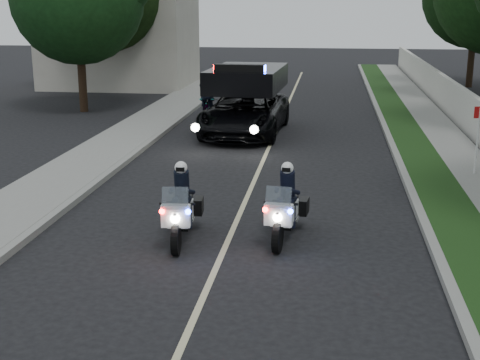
{
  "coord_description": "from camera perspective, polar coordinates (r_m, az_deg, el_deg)",
  "views": [
    {
      "loc": [
        1.96,
        -11.06,
        4.74
      ],
      "look_at": [
        0.1,
        2.59,
        1.0
      ],
      "focal_mm": 49.29,
      "sensor_mm": 36.0,
      "label": 1
    }
  ],
  "objects": [
    {
      "name": "ground",
      "position": [
        12.19,
        -2.13,
        -7.71
      ],
      "size": [
        120.0,
        120.0,
        0.0
      ],
      "primitive_type": "plane",
      "color": "black",
      "rests_on": "ground"
    },
    {
      "name": "curb_right",
      "position": [
        21.67,
        13.26,
        2.35
      ],
      "size": [
        0.2,
        60.0,
        0.15
      ],
      "primitive_type": "cube",
      "color": "gray",
      "rests_on": "ground"
    },
    {
      "name": "grass_verge",
      "position": [
        21.75,
        15.09,
        2.29
      ],
      "size": [
        1.2,
        60.0,
        0.16
      ],
      "primitive_type": "cube",
      "color": "#193814",
      "rests_on": "ground"
    },
    {
      "name": "sidewalk_right",
      "position": [
        21.96,
        18.46,
        2.14
      ],
      "size": [
        1.4,
        60.0,
        0.16
      ],
      "primitive_type": "cube",
      "color": "gray",
      "rests_on": "ground"
    },
    {
      "name": "curb_left",
      "position": [
        22.4,
        -8.12,
        3.02
      ],
      "size": [
        0.2,
        60.0,
        0.15
      ],
      "primitive_type": "cube",
      "color": "gray",
      "rests_on": "ground"
    },
    {
      "name": "sidewalk_left",
      "position": [
        22.73,
        -10.79,
        3.08
      ],
      "size": [
        2.0,
        60.0,
        0.16
      ],
      "primitive_type": "cube",
      "color": "gray",
      "rests_on": "ground"
    },
    {
      "name": "building_far",
      "position": [
        38.96,
        -10.39,
        13.13
      ],
      "size": [
        8.0,
        6.0,
        7.0
      ],
      "primitive_type": "cube",
      "color": "#A8A396",
      "rests_on": "ground"
    },
    {
      "name": "lane_marking",
      "position": [
        21.67,
        2.39,
        2.55
      ],
      "size": [
        0.12,
        50.0,
        0.01
      ],
      "primitive_type": "cube",
      "color": "#BFB78C",
      "rests_on": "ground"
    },
    {
      "name": "police_moto_left",
      "position": [
        13.65,
        -5.06,
        -5.19
      ],
      "size": [
        0.85,
        1.98,
        1.64
      ],
      "primitive_type": null,
      "rotation": [
        0.0,
        0.0,
        0.09
      ],
      "color": "silver",
      "rests_on": "ground"
    },
    {
      "name": "police_moto_right",
      "position": [
        13.7,
        3.9,
        -5.09
      ],
      "size": [
        0.87,
        1.96,
        1.61
      ],
      "primitive_type": null,
      "rotation": [
        0.0,
        0.0,
        -0.11
      ],
      "color": "white",
      "rests_on": "ground"
    },
    {
      "name": "police_suv",
      "position": [
        24.46,
        0.45,
        4.02
      ],
      "size": [
        3.01,
        5.98,
        2.84
      ],
      "primitive_type": "imported",
      "rotation": [
        0.0,
        0.0,
        -0.05
      ],
      "color": "black",
      "rests_on": "ground"
    },
    {
      "name": "bicycle",
      "position": [
        27.74,
        -2.85,
        5.33
      ],
      "size": [
        0.8,
        1.78,
        0.9
      ],
      "primitive_type": "imported",
      "rotation": [
        0.0,
        0.0,
        0.12
      ],
      "color": "black",
      "rests_on": "ground"
    },
    {
      "name": "cyclist",
      "position": [
        27.74,
        -2.85,
        5.33
      ],
      "size": [
        0.65,
        0.44,
        1.79
      ],
      "primitive_type": "imported",
      "rotation": [
        0.0,
        0.0,
        3.13
      ],
      "color": "black",
      "rests_on": "ground"
    },
    {
      "name": "sign_post",
      "position": [
        19.33,
        19.57,
        0.1
      ],
      "size": [
        0.37,
        0.37,
        2.08
      ],
      "primitive_type": null,
      "rotation": [
        0.0,
        0.0,
        0.14
      ],
      "color": "#A8210C",
      "rests_on": "ground"
    },
    {
      "name": "tree_right_e",
      "position": [
        40.32,
        19.17,
        7.61
      ],
      "size": [
        7.57,
        7.57,
        9.99
      ],
      "primitive_type": null,
      "rotation": [
        0.0,
        0.0,
        -0.32
      ],
      "color": "black",
      "rests_on": "ground"
    },
    {
      "name": "tree_left_near",
      "position": [
        30.35,
        -13.33,
        5.8
      ],
      "size": [
        7.56,
        7.56,
        9.56
      ],
      "primitive_type": null,
      "rotation": [
        0.0,
        0.0,
        0.41
      ],
      "color": "#123613",
      "rests_on": "ground"
    },
    {
      "name": "tree_left_far",
      "position": [
        36.79,
        -10.87,
        7.52
      ],
      "size": [
        6.82,
        6.82,
        9.8
      ],
      "primitive_type": null,
      "rotation": [
        0.0,
        0.0,
        -0.18
      ],
      "color": "black",
      "rests_on": "ground"
    }
  ]
}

